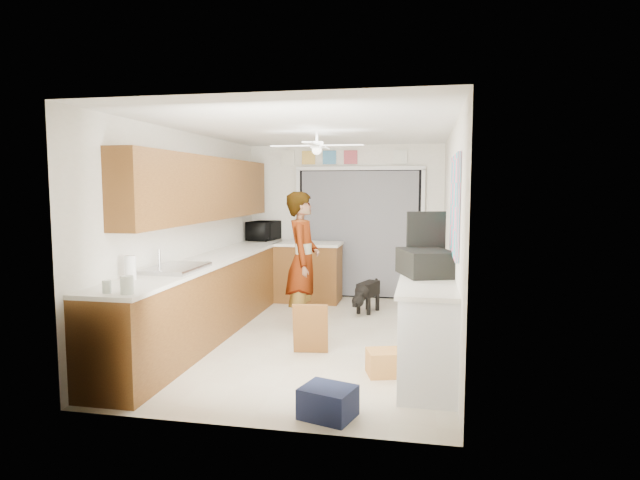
{
  "coord_description": "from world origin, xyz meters",
  "views": [
    {
      "loc": [
        1.3,
        -6.23,
        1.83
      ],
      "look_at": [
        0.0,
        0.4,
        1.15
      ],
      "focal_mm": 30.0,
      "sensor_mm": 36.0,
      "label": 1
    }
  ],
  "objects_px": {
    "paper_towel_roll": "(130,268)",
    "navy_crate": "(328,402)",
    "microwave": "(264,231)",
    "suitcase": "(426,263)",
    "cardboard_box": "(387,363)",
    "dog": "(368,295)",
    "man": "(303,261)"
  },
  "relations": [
    {
      "from": "navy_crate",
      "to": "dog",
      "type": "relative_size",
      "value": 0.63
    },
    {
      "from": "man",
      "to": "dog",
      "type": "relative_size",
      "value": 2.78
    },
    {
      "from": "suitcase",
      "to": "cardboard_box",
      "type": "distance_m",
      "value": 1.06
    },
    {
      "from": "paper_towel_roll",
      "to": "navy_crate",
      "type": "bearing_deg",
      "value": -16.12
    },
    {
      "from": "navy_crate",
      "to": "dog",
      "type": "height_order",
      "value": "dog"
    },
    {
      "from": "microwave",
      "to": "man",
      "type": "distance_m",
      "value": 2.19
    },
    {
      "from": "dog",
      "to": "paper_towel_roll",
      "type": "bearing_deg",
      "value": -104.87
    },
    {
      "from": "paper_towel_roll",
      "to": "dog",
      "type": "xyz_separation_m",
      "value": [
        1.97,
        3.03,
        -0.81
      ]
    },
    {
      "from": "paper_towel_roll",
      "to": "man",
      "type": "bearing_deg",
      "value": 57.74
    },
    {
      "from": "suitcase",
      "to": "navy_crate",
      "type": "bearing_deg",
      "value": -137.87
    },
    {
      "from": "microwave",
      "to": "suitcase",
      "type": "height_order",
      "value": "microwave"
    },
    {
      "from": "cardboard_box",
      "to": "man",
      "type": "bearing_deg",
      "value": 128.35
    },
    {
      "from": "suitcase",
      "to": "man",
      "type": "distance_m",
      "value": 1.94
    },
    {
      "from": "cardboard_box",
      "to": "dog",
      "type": "distance_m",
      "value": 2.61
    },
    {
      "from": "paper_towel_roll",
      "to": "cardboard_box",
      "type": "height_order",
      "value": "paper_towel_roll"
    },
    {
      "from": "suitcase",
      "to": "navy_crate",
      "type": "relative_size",
      "value": 1.49
    },
    {
      "from": "microwave",
      "to": "dog",
      "type": "bearing_deg",
      "value": -104.4
    },
    {
      "from": "suitcase",
      "to": "cardboard_box",
      "type": "bearing_deg",
      "value": -156.3
    },
    {
      "from": "paper_towel_roll",
      "to": "suitcase",
      "type": "height_order",
      "value": "suitcase"
    },
    {
      "from": "microwave",
      "to": "paper_towel_roll",
      "type": "bearing_deg",
      "value": -172.34
    },
    {
      "from": "paper_towel_roll",
      "to": "microwave",
      "type": "bearing_deg",
      "value": 87.85
    },
    {
      "from": "paper_towel_roll",
      "to": "navy_crate",
      "type": "relative_size",
      "value": 0.58
    },
    {
      "from": "microwave",
      "to": "paper_towel_roll",
      "type": "relative_size",
      "value": 2.44
    },
    {
      "from": "paper_towel_roll",
      "to": "navy_crate",
      "type": "height_order",
      "value": "paper_towel_roll"
    },
    {
      "from": "paper_towel_roll",
      "to": "man",
      "type": "xyz_separation_m",
      "value": [
        1.24,
        1.97,
        -0.17
      ]
    },
    {
      "from": "microwave",
      "to": "navy_crate",
      "type": "bearing_deg",
      "value": -147.16
    },
    {
      "from": "navy_crate",
      "to": "dog",
      "type": "xyz_separation_m",
      "value": [
        -0.06,
        3.62,
        0.13
      ]
    },
    {
      "from": "man",
      "to": "dog",
      "type": "height_order",
      "value": "man"
    },
    {
      "from": "dog",
      "to": "microwave",
      "type": "bearing_deg",
      "value": 173.97
    },
    {
      "from": "dog",
      "to": "suitcase",
      "type": "bearing_deg",
      "value": -52.03
    },
    {
      "from": "microwave",
      "to": "cardboard_box",
      "type": "distance_m",
      "value": 4.2
    },
    {
      "from": "microwave",
      "to": "suitcase",
      "type": "distance_m",
      "value": 4.04
    }
  ]
}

